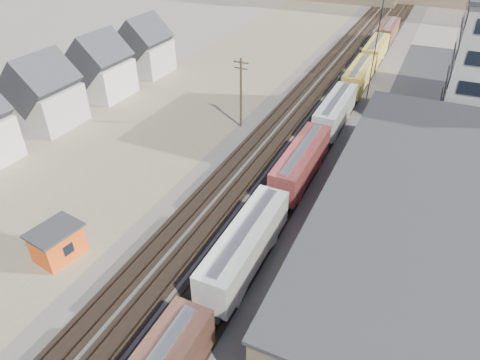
% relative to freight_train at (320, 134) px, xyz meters
% --- Properties ---
extents(ballast_bed, '(18.00, 200.00, 0.06)m').
position_rel_freight_train_xyz_m(ballast_bed, '(-3.80, 10.75, -2.76)').
color(ballast_bed, '#4C4742').
rests_on(ballast_bed, ground).
extents(dirt_yard, '(24.00, 180.00, 0.03)m').
position_rel_freight_train_xyz_m(dirt_yard, '(-23.80, 0.75, -2.78)').
color(dirt_yard, '#6C654A').
rests_on(dirt_yard, ground).
extents(asphalt_lot, '(26.00, 120.00, 0.04)m').
position_rel_freight_train_xyz_m(asphalt_lot, '(18.20, -4.25, -2.77)').
color(asphalt_lot, '#232326').
rests_on(asphalt_lot, ground).
extents(rail_tracks, '(11.40, 200.00, 0.24)m').
position_rel_freight_train_xyz_m(rail_tracks, '(-4.35, 10.75, -2.68)').
color(rail_tracks, black).
rests_on(rail_tracks, ground).
extents(freight_train, '(3.00, 119.74, 4.46)m').
position_rel_freight_train_xyz_m(freight_train, '(0.00, 0.00, 0.00)').
color(freight_train, black).
rests_on(freight_train, ground).
extents(warehouse, '(12.40, 40.40, 7.25)m').
position_rel_freight_train_xyz_m(warehouse, '(11.18, -14.25, 0.86)').
color(warehouse, tan).
rests_on(warehouse, ground).
extents(utility_pole_north, '(2.20, 0.32, 10.00)m').
position_rel_freight_train_xyz_m(utility_pole_north, '(-12.30, 2.75, 2.50)').
color(utility_pole_north, '#382619').
rests_on(utility_pole_north, ground).
extents(radio_mast, '(1.20, 0.16, 18.00)m').
position_rel_freight_train_xyz_m(radio_mast, '(2.20, 20.75, 6.33)').
color(radio_mast, black).
rests_on(radio_mast, ground).
extents(townhouse_row, '(8.15, 68.16, 10.47)m').
position_rel_freight_train_xyz_m(townhouse_row, '(-37.80, -14.25, 1.54)').
color(townhouse_row, '#B7B2A8').
rests_on(townhouse_row, ground).
extents(maintenance_shed, '(3.99, 4.83, 3.21)m').
position_rel_freight_train_xyz_m(maintenance_shed, '(-16.18, -28.54, -1.15)').
color(maintenance_shed, '#DE4E14').
rests_on(maintenance_shed, ground).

